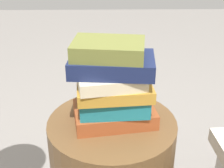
{
  "coord_description": "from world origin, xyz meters",
  "views": [
    {
      "loc": [
        0.02,
        0.99,
        1.24
      ],
      "look_at": [
        0.0,
        0.0,
        0.73
      ],
      "focal_mm": 51.76,
      "sensor_mm": 36.0,
      "label": 1
    }
  ],
  "objects_px": {
    "book_navy": "(113,64)",
    "book_olive": "(108,48)",
    "book_rust": "(114,114)",
    "book_ochre": "(114,87)",
    "book_cream": "(110,77)",
    "book_teal": "(113,100)"
  },
  "relations": [
    {
      "from": "book_ochre",
      "to": "book_navy",
      "type": "relative_size",
      "value": 0.91
    },
    {
      "from": "book_ochre",
      "to": "book_navy",
      "type": "height_order",
      "value": "book_navy"
    },
    {
      "from": "book_cream",
      "to": "book_olive",
      "type": "relative_size",
      "value": 0.96
    },
    {
      "from": "book_rust",
      "to": "book_olive",
      "type": "bearing_deg",
      "value": 3.1
    },
    {
      "from": "book_ochre",
      "to": "book_olive",
      "type": "relative_size",
      "value": 1.1
    },
    {
      "from": "book_cream",
      "to": "book_navy",
      "type": "height_order",
      "value": "book_navy"
    },
    {
      "from": "book_rust",
      "to": "book_ochre",
      "type": "relative_size",
      "value": 1.12
    },
    {
      "from": "book_rust",
      "to": "book_olive",
      "type": "xyz_separation_m",
      "value": [
        0.02,
        0.0,
        0.26
      ]
    },
    {
      "from": "book_navy",
      "to": "book_olive",
      "type": "height_order",
      "value": "book_olive"
    },
    {
      "from": "book_navy",
      "to": "book_olive",
      "type": "distance_m",
      "value": 0.06
    },
    {
      "from": "book_ochre",
      "to": "book_rust",
      "type": "bearing_deg",
      "value": -143.92
    },
    {
      "from": "book_teal",
      "to": "book_navy",
      "type": "height_order",
      "value": "book_navy"
    },
    {
      "from": "book_rust",
      "to": "book_cream",
      "type": "bearing_deg",
      "value": 10.51
    },
    {
      "from": "book_navy",
      "to": "book_olive",
      "type": "xyz_separation_m",
      "value": [
        0.02,
        -0.0,
        0.05
      ]
    },
    {
      "from": "book_cream",
      "to": "book_olive",
      "type": "height_order",
      "value": "book_olive"
    },
    {
      "from": "book_cream",
      "to": "book_olive",
      "type": "distance_m",
      "value": 0.1
    },
    {
      "from": "book_teal",
      "to": "book_cream",
      "type": "relative_size",
      "value": 1.07
    },
    {
      "from": "book_teal",
      "to": "book_cream",
      "type": "distance_m",
      "value": 0.1
    },
    {
      "from": "book_olive",
      "to": "book_rust",
      "type": "bearing_deg",
      "value": -160.91
    },
    {
      "from": "book_navy",
      "to": "book_rust",
      "type": "bearing_deg",
      "value": -110.38
    },
    {
      "from": "book_rust",
      "to": "book_cream",
      "type": "xyz_separation_m",
      "value": [
        0.02,
        0.01,
        0.15
      ]
    },
    {
      "from": "book_navy",
      "to": "book_ochre",
      "type": "bearing_deg",
      "value": -98.55
    }
  ]
}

